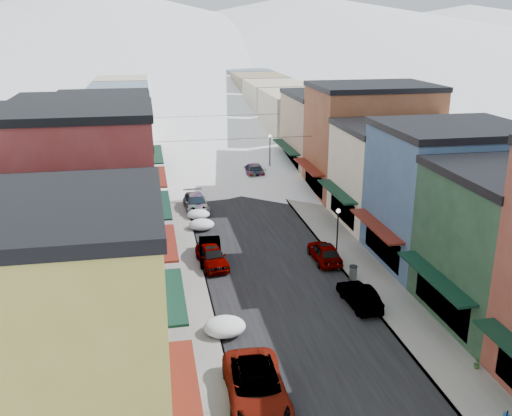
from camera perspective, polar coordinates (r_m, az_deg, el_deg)
name	(u,v)px	position (r m, az deg, el deg)	size (l,w,h in m)	color
road	(212,155)	(78.48, -4.40, 5.27)	(10.00, 160.00, 0.01)	black
sidewalk_left	(163,157)	(78.04, -9.24, 5.07)	(3.20, 160.00, 0.15)	gray
sidewalk_right	(260,153)	(79.45, 0.35, 5.54)	(3.20, 160.00, 0.15)	gray
curb_left	(175,156)	(78.09, -8.10, 5.13)	(0.10, 160.00, 0.15)	slate
curb_right	(249,153)	(79.17, -0.75, 5.49)	(0.10, 160.00, 0.15)	slate
bldg_l_yellow	(33,348)	(23.72, -21.38, -12.94)	(11.30, 8.70, 11.50)	gold
bldg_l_cream	(64,278)	(31.62, -18.61, -6.62)	(11.30, 8.20, 9.50)	beige
bldg_l_brick_near	(70,205)	(38.59, -18.15, 0.31)	(12.30, 8.20, 12.50)	maroon
bldg_l_grayblue	(91,193)	(47.12, -16.18, 1.44)	(11.30, 9.20, 9.00)	slate
bldg_l_brick_far	(87,156)	(55.65, -16.56, 4.99)	(13.30, 9.20, 11.00)	brown
bldg_l_tan	(105,140)	(65.42, -14.88, 6.58)	(11.30, 11.20, 10.00)	tan
bldg_r_blue	(448,195)	(44.61, 18.69, 1.27)	(11.30, 9.20, 10.50)	#324E72
bldg_r_cream	(402,174)	(52.71, 14.40, 3.34)	(12.30, 9.20, 9.00)	beige
bldg_r_brick_far	(371,140)	(60.66, 11.38, 6.68)	(13.30, 9.20, 11.50)	brown
bldg_r_tan	(331,132)	(69.72, 7.51, 7.52)	(11.30, 11.20, 9.50)	#A2816A
distant_blocks	(196,103)	(100.31, -6.00, 10.38)	(34.00, 55.00, 8.00)	gray
mountain_ridge	(118,28)	(293.44, -13.60, 17.13)	(670.00, 340.00, 34.00)	silver
overhead_cables	(224,126)	(65.09, -3.24, 8.17)	(16.40, 15.04, 0.04)	black
car_white_suv	(256,387)	(28.57, 0.03, -17.50)	(2.83, 6.14, 1.71)	white
car_silver_sedan	(212,256)	(42.88, -4.44, -4.82)	(1.86, 4.61, 1.57)	#ABAEB3
car_dark_hatch	(210,250)	(44.01, -4.62, -4.23)	(1.62, 4.63, 1.53)	black
car_silver_wagon	(196,203)	(55.37, -6.03, 0.50)	(2.16, 5.32, 1.54)	#919498
car_green_sedan	(359,296)	(37.69, 10.28, -8.61)	(1.49, 4.28, 1.41)	black
car_gray_suv	(325,252)	(43.89, 6.87, -4.36)	(1.81, 4.51, 1.54)	#94979C
car_black_sedan	(254,170)	(67.10, -0.23, 3.81)	(2.29, 5.64, 1.64)	black
car_lane_silver	(207,162)	(71.45, -4.91, 4.60)	(1.82, 4.53, 1.54)	gray
car_lane_white	(212,142)	(83.30, -4.39, 6.63)	(2.85, 6.18, 1.72)	white
trash_can	(353,272)	(41.02, 9.69, -6.35)	(0.58, 0.58, 0.99)	slate
streetlamp_near	(338,227)	(43.76, 8.16, -1.89)	(0.33, 0.33, 3.92)	black
streetlamp_far	(270,149)	(67.18, 1.40, 5.88)	(0.40, 0.40, 4.79)	black
planter_far	(477,363)	(33.08, 21.21, -14.29)	(0.32, 0.32, 0.57)	#33612C
snow_pile_near	(225,326)	(34.16, -3.15, -11.71)	(2.48, 2.72, 1.05)	white
snow_pile_mid	(202,224)	(50.45, -5.46, -1.65)	(2.23, 2.57, 0.94)	white
snow_pile_far	(199,214)	(53.23, -5.77, -0.61)	(2.09, 2.49, 0.89)	white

